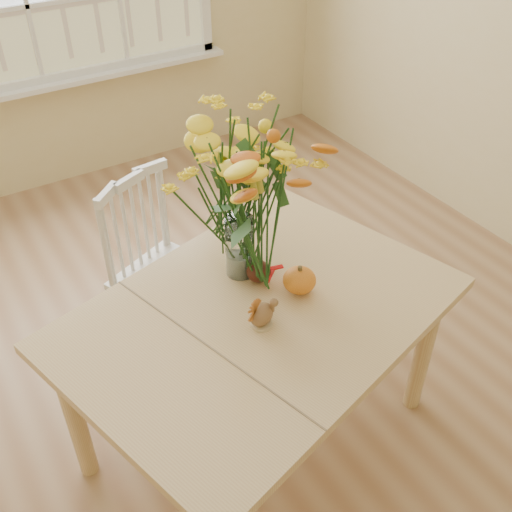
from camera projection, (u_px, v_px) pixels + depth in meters
floor at (227, 404)px, 2.62m from camera, size 4.00×4.50×0.01m
dining_table at (259, 328)px, 2.11m from camera, size 1.52×1.26×0.71m
windsor_chair at (155, 261)px, 2.63m from camera, size 0.52×0.51×0.86m
flower_vase at (239, 190)px, 2.00m from camera, size 0.49×0.49×0.59m
pumpkin at (299, 281)px, 2.10m from camera, size 0.12×0.12×0.09m
turkey_figurine at (262, 315)px, 1.97m from camera, size 0.11×0.10×0.12m
dark_gourd at (259, 272)px, 2.15m from camera, size 0.13×0.09×0.08m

